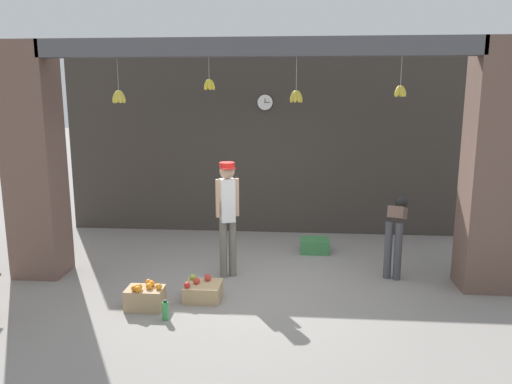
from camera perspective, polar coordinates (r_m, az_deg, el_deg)
name	(u,v)px	position (r m, az deg, el deg)	size (l,w,h in m)	color
ground_plane	(253,288)	(7.06, -0.29, -10.91)	(60.00, 60.00, 0.00)	gray
shop_back_wall	(267,145)	(9.48, 1.25, 5.34)	(7.67, 0.12, 3.36)	#38332D
shop_pillar_left	(34,163)	(7.84, -24.00, 3.09)	(0.70, 0.60, 3.36)	brown
shop_pillar_right	(493,168)	(7.36, 25.50, 2.48)	(0.70, 0.60, 3.36)	brown
storefront_awning	(253,49)	(6.67, -0.34, 16.01)	(5.77, 0.28, 0.85)	#4C4C51
shopkeeper	(228,210)	(7.20, -3.27, -2.04)	(0.33, 0.30, 1.70)	#6B665B
worker_stooping	(397,226)	(7.66, 15.76, -3.72)	(0.44, 0.83, 1.11)	#424247
fruit_crate_oranges	(145,297)	(6.55, -12.54, -11.64)	(0.46, 0.32, 0.34)	tan
fruit_crate_apples	(203,290)	(6.71, -6.09, -11.12)	(0.47, 0.44, 0.29)	tan
produce_box_green	(315,246)	(8.56, 6.72, -6.10)	(0.48, 0.37, 0.23)	#387A42
water_bottle	(165,310)	(6.21, -10.32, -13.17)	(0.08, 0.08, 0.25)	#38934C
wall_clock	(265,102)	(9.35, 1.04, 10.21)	(0.30, 0.03, 0.30)	black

